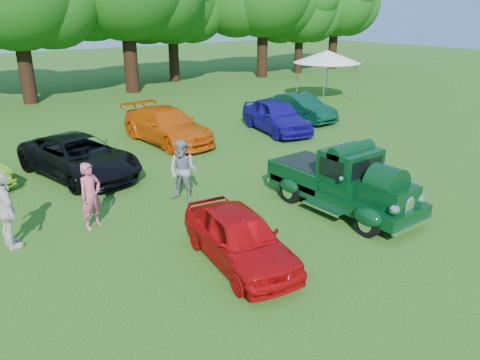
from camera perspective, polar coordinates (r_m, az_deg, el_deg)
ground at (r=13.05m, az=8.00°, el=-5.60°), size 120.00×120.00×0.00m
hero_pickup at (r=14.03m, az=12.40°, el=-0.36°), size 2.25×4.84×1.89m
red_convertible at (r=10.93m, az=-0.06°, el=-6.96°), size 2.17×4.03×1.30m
back_car_black at (r=17.43m, az=-19.03°, el=2.72°), size 3.29×5.51×1.43m
back_car_orange at (r=20.97m, az=-8.89°, el=6.57°), size 2.33×5.28×1.51m
back_car_blue at (r=22.63m, az=4.45°, el=7.83°), size 2.83×4.86×1.55m
back_car_green at (r=25.15m, az=7.47°, el=8.76°), size 1.60×4.18×1.36m
spectator_pink at (r=13.13m, az=-17.72°, el=-1.84°), size 0.78×0.64×1.85m
spectator_grey at (r=14.38m, az=-6.97°, el=1.11°), size 1.11×1.18×1.93m
spectator_white at (r=12.76m, az=-26.64°, el=-3.44°), size 0.57×1.19×1.98m
canopy_tent at (r=30.74m, az=10.57°, el=14.54°), size 4.56×4.56×3.13m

